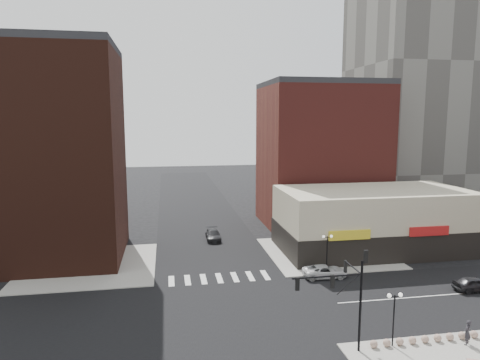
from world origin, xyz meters
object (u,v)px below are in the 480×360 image
object	(u,v)px
white_suv	(325,271)
dark_sedan_north	(213,235)
dark_sedan_east	(475,284)
street_lamp_ne	(327,244)
traffic_signal	(346,287)
street_lamp_se_a	(394,306)
pedestrian	(467,332)

from	to	relation	value
white_suv	dark_sedan_north	size ratio (longest dim) A/B	0.99
dark_sedan_north	dark_sedan_east	bearing A→B (deg)	-42.65
street_lamp_ne	traffic_signal	bearing A→B (deg)	-106.75
traffic_signal	dark_sedan_north	size ratio (longest dim) A/B	1.60
street_lamp_se_a	white_suv	distance (m)	14.74
dark_sedan_east	pedestrian	size ratio (longest dim) A/B	2.22
street_lamp_se_a	street_lamp_ne	size ratio (longest dim) A/B	1.00
traffic_signal	white_suv	size ratio (longest dim) A/B	1.61
dark_sedan_east	pedestrian	world-z (taller)	pedestrian
dark_sedan_east	street_lamp_se_a	bearing A→B (deg)	124.90
street_lamp_ne	dark_sedan_east	world-z (taller)	street_lamp_ne
street_lamp_ne	street_lamp_se_a	bearing A→B (deg)	-93.58
street_lamp_se_a	traffic_signal	bearing A→B (deg)	177.43
traffic_signal	street_lamp_se_a	bearing A→B (deg)	-2.57
street_lamp_ne	dark_sedan_north	world-z (taller)	street_lamp_ne
traffic_signal	dark_sedan_north	distance (m)	31.79
street_lamp_se_a	pedestrian	size ratio (longest dim) A/B	2.15
pedestrian	street_lamp_se_a	bearing A→B (deg)	-48.65
street_lamp_se_a	pedestrian	world-z (taller)	street_lamp_se_a
street_lamp_se_a	street_lamp_ne	world-z (taller)	same
pedestrian	dark_sedan_north	bearing A→B (deg)	-104.44
dark_sedan_east	traffic_signal	bearing A→B (deg)	118.60
traffic_signal	pedestrian	world-z (taller)	traffic_signal
street_lamp_ne	white_suv	size ratio (longest dim) A/B	0.86
street_lamp_se_a	dark_sedan_north	bearing A→B (deg)	108.06
traffic_signal	street_lamp_ne	world-z (taller)	traffic_signal
traffic_signal	white_suv	world-z (taller)	traffic_signal
street_lamp_se_a	dark_sedan_north	xyz separation A→B (m)	(-10.12, 31.02, -2.58)
white_suv	dark_sedan_north	distance (m)	19.50
street_lamp_ne	dark_sedan_east	xyz separation A→B (m)	(12.66, -7.60, -2.56)
pedestrian	white_suv	bearing A→B (deg)	-111.29
street_lamp_ne	dark_sedan_east	size ratio (longest dim) A/B	0.97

